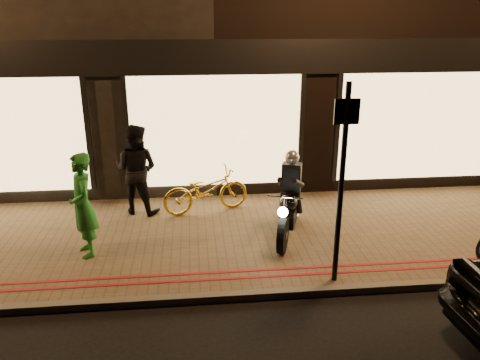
% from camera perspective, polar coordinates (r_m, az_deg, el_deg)
% --- Properties ---
extents(ground, '(90.00, 90.00, 0.00)m').
position_cam_1_polar(ground, '(7.04, -0.92, -14.66)').
color(ground, black).
rests_on(ground, ground).
extents(sidewalk, '(50.00, 4.00, 0.12)m').
position_cam_1_polar(sidewalk, '(8.74, -2.09, -7.01)').
color(sidewalk, brown).
rests_on(sidewalk, ground).
extents(kerb_stone, '(50.00, 0.14, 0.12)m').
position_cam_1_polar(kerb_stone, '(7.05, -0.96, -14.03)').
color(kerb_stone, '#59544C').
rests_on(kerb_stone, ground).
extents(red_kerb_lines, '(50.00, 0.26, 0.01)m').
position_cam_1_polar(red_kerb_lines, '(7.43, -1.31, -11.51)').
color(red_kerb_lines, maroon).
rests_on(red_kerb_lines, sidewalk).
extents(building_row, '(48.00, 10.11, 8.50)m').
position_cam_1_polar(building_row, '(14.82, -4.29, 20.50)').
color(building_row, black).
rests_on(building_row, ground).
extents(motorcycle, '(0.87, 1.87, 1.59)m').
position_cam_1_polar(motorcycle, '(8.49, 6.03, -2.92)').
color(motorcycle, black).
rests_on(motorcycle, sidewalk).
extents(sign_post, '(0.35, 0.08, 3.00)m').
position_cam_1_polar(sign_post, '(6.77, 12.33, 0.46)').
color(sign_post, black).
rests_on(sign_post, sidewalk).
extents(bicycle_gold, '(1.87, 1.05, 0.93)m').
position_cam_1_polar(bicycle_gold, '(9.54, -4.18, -1.27)').
color(bicycle_gold, gold).
rests_on(bicycle_gold, sidewalk).
extents(person_green, '(0.64, 0.76, 1.77)m').
position_cam_1_polar(person_green, '(8.10, -18.62, -2.96)').
color(person_green, '#217E28').
rests_on(person_green, sidewalk).
extents(person_dark, '(1.08, 0.96, 1.83)m').
position_cam_1_polar(person_dark, '(9.59, -12.52, 1.27)').
color(person_dark, black).
rests_on(person_dark, sidewalk).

